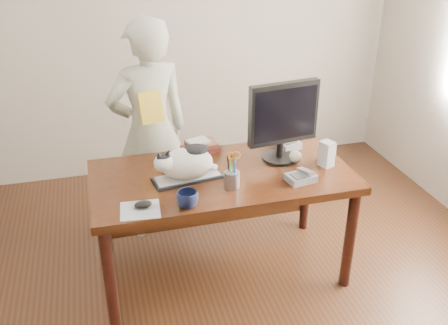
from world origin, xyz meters
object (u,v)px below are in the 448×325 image
(desk, at_px, (219,188))
(monitor, at_px, (283,118))
(mouse, at_px, (143,204))
(speaker, at_px, (327,154))
(cat, at_px, (185,162))
(book_stack, at_px, (200,146))
(keyboard, at_px, (187,178))
(calculator, at_px, (285,143))
(phone, at_px, (301,177))
(person, at_px, (150,132))
(coffee_mug, at_px, (187,199))
(baseball, at_px, (295,157))
(pen_cup, at_px, (232,177))

(desk, xyz_separation_m, monitor, (0.42, -0.00, 0.44))
(mouse, bearing_deg, speaker, 14.41)
(cat, bearing_deg, book_stack, 56.48)
(desk, relative_size, keyboard, 3.70)
(book_stack, distance_m, calculator, 0.58)
(keyboard, height_order, phone, phone)
(mouse, bearing_deg, phone, 8.20)
(calculator, bearing_deg, monitor, -135.73)
(book_stack, bearing_deg, desk, -89.51)
(monitor, relative_size, person, 0.32)
(coffee_mug, relative_size, speaker, 0.72)
(keyboard, distance_m, speaker, 0.89)
(baseball, relative_size, book_stack, 0.33)
(keyboard, xyz_separation_m, book_stack, (0.16, 0.37, 0.02))
(keyboard, bearing_deg, phone, -24.77)
(phone, xyz_separation_m, person, (-0.79, 0.84, 0.03))
(calculator, xyz_separation_m, person, (-0.88, 0.37, 0.03))
(mouse, height_order, speaker, speaker)
(coffee_mug, relative_size, phone, 0.64)
(monitor, height_order, book_stack, monitor)
(desk, bearing_deg, pen_cup, -86.70)
(pen_cup, bearing_deg, monitor, 32.26)
(calculator, bearing_deg, book_stack, 154.70)
(desk, height_order, coffee_mug, coffee_mug)
(pen_cup, xyz_separation_m, phone, (0.42, -0.04, -0.04))
(keyboard, height_order, person, person)
(desk, height_order, speaker, speaker)
(cat, bearing_deg, speaker, -11.26)
(keyboard, distance_m, pen_cup, 0.29)
(desk, height_order, book_stack, book_stack)
(cat, height_order, speaker, cat)
(coffee_mug, xyz_separation_m, phone, (0.71, 0.11, -0.02))
(coffee_mug, bearing_deg, baseball, 24.19)
(keyboard, relative_size, phone, 2.33)
(cat, bearing_deg, phone, -24.18)
(desk, height_order, calculator, calculator)
(phone, bearing_deg, pen_cup, 165.20)
(coffee_mug, xyz_separation_m, speaker, (0.94, 0.26, 0.04))
(desk, height_order, baseball, baseball)
(keyboard, distance_m, mouse, 0.39)
(baseball, xyz_separation_m, calculator, (0.03, 0.24, -0.01))
(monitor, distance_m, mouse, 1.03)
(pen_cup, xyz_separation_m, coffee_mug, (-0.29, -0.15, -0.02))
(pen_cup, relative_size, phone, 1.23)
(phone, bearing_deg, speaker, 22.36)
(phone, relative_size, book_stack, 0.75)
(monitor, relative_size, baseball, 6.43)
(pen_cup, xyz_separation_m, baseball, (0.48, 0.20, -0.02))
(monitor, bearing_deg, desk, 172.02)
(mouse, relative_size, coffee_mug, 0.85)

